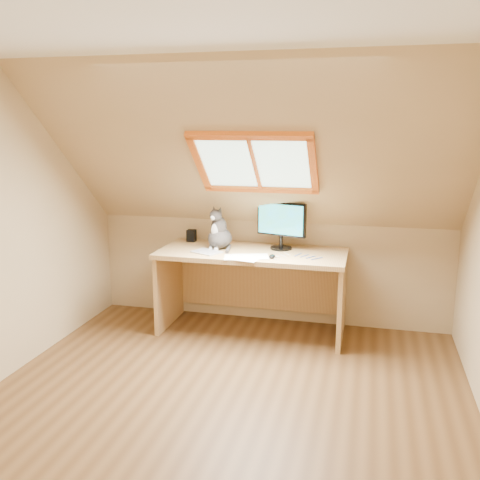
% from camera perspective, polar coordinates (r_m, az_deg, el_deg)
% --- Properties ---
extents(ground, '(3.50, 3.50, 0.00)m').
position_cam_1_polar(ground, '(3.95, -1.93, -17.11)').
color(ground, brown).
rests_on(ground, ground).
extents(room_shell, '(3.52, 3.52, 2.41)m').
position_cam_1_polar(room_shell, '(3.39, -2.54, 3.62)').
color(room_shell, tan).
rests_on(room_shell, ground).
extents(desk, '(1.73, 0.76, 0.79)m').
position_cam_1_polar(desk, '(5.07, 1.48, -3.57)').
color(desk, tan).
rests_on(desk, ground).
extents(monitor, '(0.47, 0.20, 0.44)m').
position_cam_1_polar(monitor, '(4.97, 4.43, 1.88)').
color(monitor, black).
rests_on(monitor, desk).
extents(cat, '(0.30, 0.33, 0.41)m').
position_cam_1_polar(cat, '(5.02, -2.23, 0.74)').
color(cat, '#453F3D').
rests_on(cat, desk).
extents(desk_speaker, '(0.08, 0.08, 0.12)m').
position_cam_1_polar(desk_speaker, '(5.34, -5.20, 0.46)').
color(desk_speaker, black).
rests_on(desk_speaker, desk).
extents(graphics_tablet, '(0.31, 0.27, 0.01)m').
position_cam_1_polar(graphics_tablet, '(4.89, -3.58, -1.28)').
color(graphics_tablet, '#B2B2B7').
rests_on(graphics_tablet, desk).
extents(mouse, '(0.06, 0.10, 0.03)m').
position_cam_1_polar(mouse, '(4.69, 3.44, -1.75)').
color(mouse, black).
rests_on(mouse, desk).
extents(papers, '(0.35, 0.30, 0.01)m').
position_cam_1_polar(papers, '(4.70, 0.25, -1.85)').
color(papers, white).
rests_on(papers, desk).
extents(cables, '(0.51, 0.26, 0.01)m').
position_cam_1_polar(cables, '(4.75, 6.05, -1.74)').
color(cables, silver).
rests_on(cables, desk).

